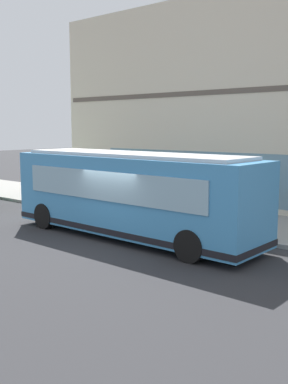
% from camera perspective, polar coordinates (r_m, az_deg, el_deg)
% --- Properties ---
extents(ground, '(120.00, 120.00, 0.00)m').
position_cam_1_polar(ground, '(16.01, -2.70, -6.20)').
color(ground, '#2D2D30').
extents(sidewalk_curb, '(4.82, 40.00, 0.15)m').
position_cam_1_polar(sidewalk_curb, '(19.88, 7.11, -3.22)').
color(sidewalk_curb, gray).
rests_on(sidewalk_curb, ground).
extents(building_corner, '(8.50, 22.07, 10.19)m').
position_cam_1_polar(building_corner, '(25.37, 15.58, 10.35)').
color(building_corner, beige).
rests_on(building_corner, ground).
extents(city_bus_nearside, '(2.79, 10.10, 3.07)m').
position_cam_1_polar(city_bus_nearside, '(16.27, -1.64, -0.38)').
color(city_bus_nearside, '#3F8CC6').
rests_on(city_bus_nearside, ground).
extents(fire_hydrant, '(0.35, 0.35, 0.74)m').
position_cam_1_polar(fire_hydrant, '(18.05, 8.72, -2.99)').
color(fire_hydrant, yellow).
rests_on(fire_hydrant, sidewalk_curb).
extents(pedestrian_walking_along_curb, '(0.32, 0.32, 1.82)m').
position_cam_1_polar(pedestrian_walking_along_curb, '(25.36, -7.23, 1.80)').
color(pedestrian_walking_along_curb, '#3F8C4C').
rests_on(pedestrian_walking_along_curb, sidewalk_curb).
extents(pedestrian_near_hydrant, '(0.32, 0.32, 1.79)m').
position_cam_1_polar(pedestrian_near_hydrant, '(20.31, 2.61, 0.24)').
color(pedestrian_near_hydrant, black).
rests_on(pedestrian_near_hydrant, sidewalk_curb).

